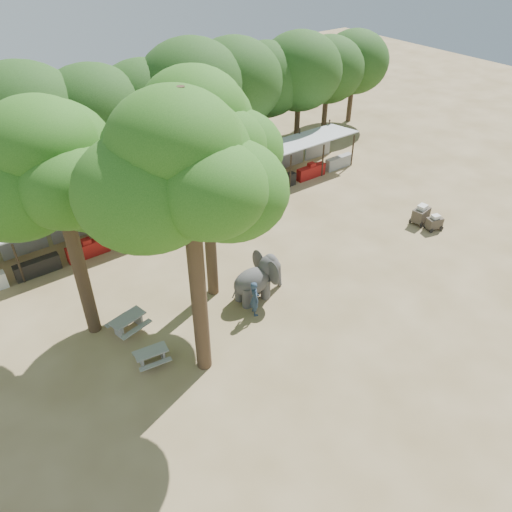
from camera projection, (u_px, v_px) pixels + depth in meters
ground at (336, 333)px, 23.36m from camera, size 100.00×100.00×0.00m
vendor_stalls at (186, 196)px, 31.76m from camera, size 28.00×2.99×2.80m
yard_tree_left at (49, 170)px, 18.91m from camera, size 7.10×6.90×11.02m
yard_tree_center at (182, 172)px, 16.49m from camera, size 7.10×6.90×12.04m
yard_tree_back at (198, 134)px, 20.95m from camera, size 7.10×6.90×11.36m
backdrop_trees at (142, 107)px, 32.63m from camera, size 46.46×5.95×8.33m
elephant at (258, 278)px, 24.93m from camera, size 2.94×2.27×2.27m
handler at (255, 298)px, 23.93m from camera, size 0.66×0.80×1.92m
picnic_table_near at (152, 355)px, 21.60m from camera, size 1.58×1.46×0.71m
picnic_table_far at (128, 322)px, 23.19m from camera, size 1.94×1.82×0.82m
cart_front at (434, 222)px, 30.50m from camera, size 1.16×0.91×1.00m
cart_back at (421, 214)px, 31.09m from camera, size 1.38×1.01×1.23m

